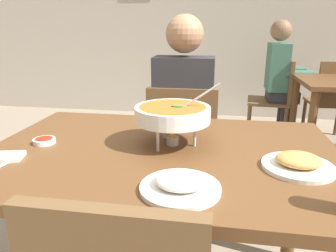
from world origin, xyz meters
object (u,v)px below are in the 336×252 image
Objects in this scene: chair_bg_corner at (333,98)px; patron_bg_middle at (280,74)px; appetizer_plate at (298,163)px; dining_table_main at (162,174)px; chair_bg_middle at (277,95)px; diner_main at (184,109)px; rice_plate at (180,184)px; curry_bowl at (173,114)px; chair_diner_main at (183,145)px; sauce_dish at (44,141)px.

chair_bg_corner is 0.69× the size of patron_bg_middle.
appetizer_plate is 0.27× the size of chair_bg_corner.
chair_bg_corner reaches higher than dining_table_main.
patron_bg_middle reaches higher than chair_bg_middle.
diner_main is 1.00× the size of patron_bg_middle.
patron_bg_middle is (0.87, 1.68, 0.00)m from diner_main.
rice_plate reaches higher than dining_table_main.
appetizer_plate is at bearing -19.16° from curry_bowl.
curry_bowl is at bearing -109.06° from patron_bg_middle.
patron_bg_middle reaches higher than rice_plate.
chair_diner_main is 2.71× the size of curry_bowl.
chair_diner_main is 1.93m from patron_bg_middle.
chair_diner_main is 0.80m from curry_bowl.
chair_diner_main is 0.69× the size of diner_main.
chair_bg_middle is at bearing 70.84° from dining_table_main.
chair_bg_corner is at bearing 69.57° from appetizer_plate.
chair_bg_corner is (1.32, 2.74, -0.29)m from rice_plate.
diner_main reaches higher than chair_diner_main.
curry_bowl is 1.39× the size of rice_plate.
chair_bg_middle is at bearing 74.96° from rice_plate.
chair_diner_main reaches higher than rice_plate.
chair_bg_middle and chair_bg_corner have the same top height.
appetizer_plate is 0.98m from sauce_dish.
patron_bg_middle reaches higher than curry_bowl.
dining_table_main is at bearing -119.41° from curry_bowl.
chair_bg_middle reaches higher than sauce_dish.
rice_plate is (0.08, -0.37, -0.11)m from curry_bowl.
rice_plate is 1.00× the size of appetizer_plate.
dining_table_main is 1.05× the size of patron_bg_middle.
dining_table_main is 5.72× the size of rice_plate.
dining_table_main is 2.61m from chair_bg_middle.
curry_bowl is at bearing -120.46° from chair_bg_corner.
sauce_dish is (-0.49, -0.80, 0.04)m from diner_main.
curry_bowl reaches higher than appetizer_plate.
chair_diner_main is 2.20m from chair_bg_corner.
diner_main is 1.90m from chair_bg_middle.
dining_table_main is 0.79m from diner_main.
curry_bowl is 0.54m from sauce_dish.
diner_main is at bearing 92.61° from curry_bowl.
rice_plate is at bearing -105.19° from patron_bg_middle.
diner_main reaches higher than chair_bg_corner.
appetizer_plate is (0.49, -0.85, 0.29)m from chair_diner_main.
patron_bg_middle is at bearing 70.68° from dining_table_main.
diner_main reaches higher than appetizer_plate.
curry_bowl is at bearing 160.84° from appetizer_plate.
dining_table_main is 1.52× the size of chair_diner_main.
rice_plate is at bearing -84.06° from chair_diner_main.
appetizer_plate is 2.60m from chair_bg_middle.
chair_bg_corner is (1.43, 1.68, 0.00)m from chair_diner_main.
chair_bg_middle is (0.86, 1.68, -0.24)m from diner_main.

